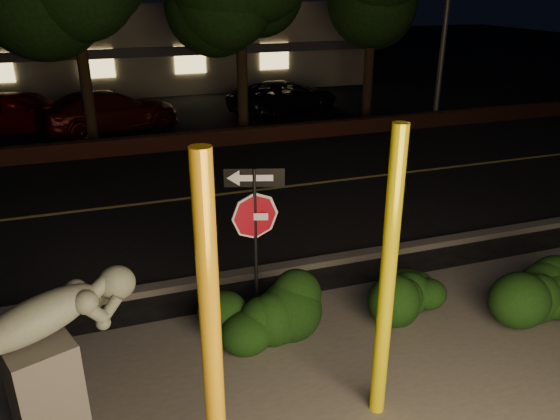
# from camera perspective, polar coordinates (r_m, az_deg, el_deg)

# --- Properties ---
(ground) EXTENTS (90.00, 90.00, 0.00)m
(ground) POSITION_cam_1_polar(r_m,az_deg,el_deg) (16.17, -9.77, 5.05)
(ground) COLOR black
(ground) RESTS_ON ground
(road) EXTENTS (80.00, 8.00, 0.01)m
(road) POSITION_cam_1_polar(r_m,az_deg,el_deg) (13.37, -7.59, 1.43)
(road) COLOR black
(road) RESTS_ON ground
(lane_marking) EXTENTS (80.00, 0.12, 0.00)m
(lane_marking) POSITION_cam_1_polar(r_m,az_deg,el_deg) (13.36, -7.59, 1.48)
(lane_marking) COLOR tan
(lane_marking) RESTS_ON road
(curb) EXTENTS (80.00, 0.25, 0.12)m
(curb) POSITION_cam_1_polar(r_m,az_deg,el_deg) (9.72, -2.61, -6.55)
(curb) COLOR #4C4944
(curb) RESTS_ON ground
(brick_wall) EXTENTS (40.00, 0.35, 0.50)m
(brick_wall) POSITION_cam_1_polar(r_m,az_deg,el_deg) (17.33, -10.56, 7.05)
(brick_wall) COLOR #4C2418
(brick_wall) RESTS_ON ground
(parking_lot) EXTENTS (40.00, 12.00, 0.01)m
(parking_lot) POSITION_cam_1_polar(r_m,az_deg,el_deg) (22.89, -12.80, 10.01)
(parking_lot) COLOR black
(parking_lot) RESTS_ON ground
(building) EXTENTS (22.00, 10.20, 4.00)m
(building) POSITION_cam_1_polar(r_m,az_deg,el_deg) (30.47, -15.03, 16.64)
(building) COLOR #6D6857
(building) RESTS_ON ground
(yellow_pole_left) EXTENTS (0.18, 0.18, 3.68)m
(yellow_pole_left) POSITION_cam_1_polar(r_m,az_deg,el_deg) (4.93, -7.13, -14.39)
(yellow_pole_left) COLOR yellow
(yellow_pole_left) RESTS_ON ground
(yellow_pole_right) EXTENTS (0.18, 0.18, 3.55)m
(yellow_pole_right) POSITION_cam_1_polar(r_m,az_deg,el_deg) (6.12, 11.14, -7.44)
(yellow_pole_right) COLOR yellow
(yellow_pole_right) RESTS_ON ground
(signpost) EXTENTS (0.80, 0.27, 2.46)m
(signpost) POSITION_cam_1_polar(r_m,az_deg,el_deg) (7.69, -2.63, -0.70)
(signpost) COLOR black
(signpost) RESTS_ON ground
(sculpture) EXTENTS (1.95, 1.14, 2.12)m
(sculpture) POSITION_cam_1_polar(r_m,az_deg,el_deg) (6.06, -23.37, -14.65)
(sculpture) COLOR #4C4944
(sculpture) RESTS_ON ground
(hedge_center) EXTENTS (2.27, 1.73, 1.07)m
(hedge_center) POSITION_cam_1_polar(r_m,az_deg,el_deg) (7.91, -2.42, -9.96)
(hedge_center) COLOR black
(hedge_center) RESTS_ON ground
(hedge_right) EXTENTS (1.60, 0.95, 1.01)m
(hedge_right) POSITION_cam_1_polar(r_m,az_deg,el_deg) (8.57, 12.96, -8.03)
(hedge_right) COLOR black
(hedge_right) RESTS_ON ground
(hedge_far_right) EXTENTS (1.53, 1.02, 1.02)m
(hedge_far_right) POSITION_cam_1_polar(r_m,az_deg,el_deg) (9.24, 25.08, -7.34)
(hedge_far_right) COLOR black
(hedge_far_right) RESTS_ON ground
(parked_car_red) EXTENTS (4.57, 2.77, 1.45)m
(parked_car_red) POSITION_cam_1_polar(r_m,az_deg,el_deg) (20.89, -25.13, 9.30)
(parked_car_red) COLOR #720609
(parked_car_red) RESTS_ON ground
(parked_car_darkred) EXTENTS (5.23, 3.49, 1.41)m
(parked_car_darkred) POSITION_cam_1_polar(r_m,az_deg,el_deg) (20.07, -17.39, 9.86)
(parked_car_darkred) COLOR #440F0F
(parked_car_darkred) RESTS_ON ground
(parked_car_dark) EXTENTS (5.01, 3.52, 1.27)m
(parked_car_dark) POSITION_cam_1_polar(r_m,az_deg,el_deg) (22.06, 0.48, 11.76)
(parked_car_dark) COLOR black
(parked_car_dark) RESTS_ON ground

